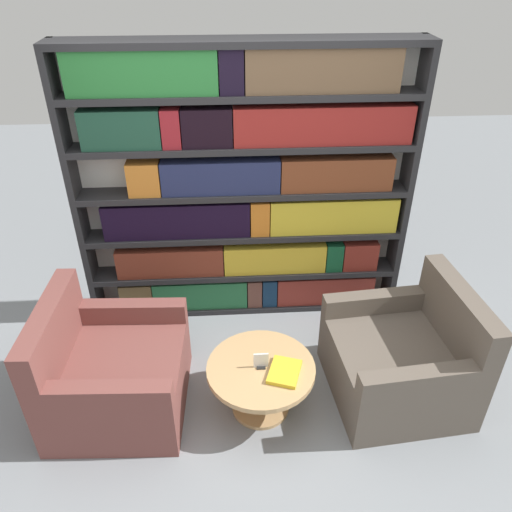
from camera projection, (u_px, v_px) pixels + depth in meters
The scene contains 7 objects.
ground_plane at pixel (255, 430), 3.51m from camera, with size 14.00×14.00×0.00m, color gray.
bookshelf at pixel (246, 190), 4.08m from camera, with size 2.73×0.30×2.33m.
armchair_left at pixel (112, 374), 3.55m from camera, with size 0.96×0.98×0.89m.
armchair_right at pixel (403, 360), 3.66m from camera, with size 1.00×1.02×0.89m.
coffee_table at pixel (261, 379), 3.52m from camera, with size 0.76×0.76×0.41m.
table_sign at pixel (261, 362), 3.43m from camera, with size 0.10×0.06×0.12m.
stray_book at pixel (284, 372), 3.40m from camera, with size 0.27×0.31×0.03m.
Camera 1 is at (-0.13, -2.28, 2.93)m, focal length 35.00 mm.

